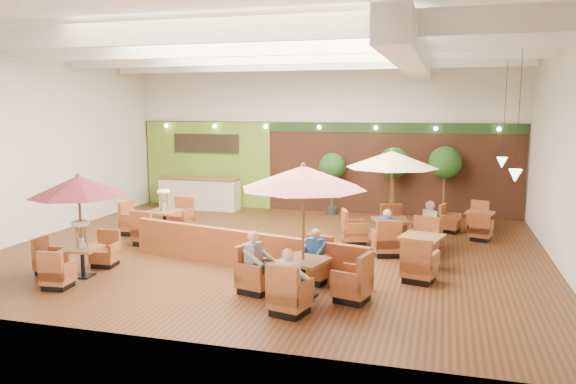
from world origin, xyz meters
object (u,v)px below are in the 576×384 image
(booth_divider, at_px, (242,250))
(topiary_1, at_px, (394,165))
(table_3, at_px, (157,221))
(diner_1, at_px, (314,250))
(table_0, at_px, (77,203))
(diner_2, at_px, (256,256))
(table_5, at_px, (470,223))
(diner_4, at_px, (428,221))
(topiary_2, at_px, (445,165))
(table_4, at_px, (421,253))
(diner_3, at_px, (387,227))
(topiary_0, at_px, (332,169))
(table_1, at_px, (303,207))
(service_counter, at_px, (200,193))
(diner_0, at_px, (290,274))
(table_2, at_px, (391,181))

(booth_divider, xyz_separation_m, topiary_1, (2.86, 7.09, 1.36))
(table_3, height_order, diner_1, table_3)
(table_0, height_order, diner_2, table_0)
(table_5, relative_size, diner_4, 2.79)
(topiary_2, bearing_deg, table_4, -94.40)
(diner_3, bearing_deg, topiary_0, 98.53)
(table_0, xyz_separation_m, table_1, (5.12, 0.01, 0.16))
(service_counter, xyz_separation_m, booth_divider, (4.22, -6.89, -0.14))
(diner_1, height_order, diner_3, diner_3)
(booth_divider, height_order, topiary_0, topiary_0)
(booth_divider, height_order, table_4, table_4)
(table_4, distance_m, topiary_0, 7.01)
(topiary_0, relative_size, diner_0, 2.73)
(diner_0, xyz_separation_m, diner_4, (2.26, 5.56, 0.02))
(table_1, distance_m, diner_4, 5.21)
(service_counter, relative_size, table_0, 1.28)
(service_counter, xyz_separation_m, diner_0, (6.10, -9.48, 0.17))
(table_4, bearing_deg, topiary_2, 99.76)
(booth_divider, relative_size, diner_0, 8.03)
(table_1, height_order, topiary_2, table_1)
(table_4, bearing_deg, topiary_1, 115.43)
(service_counter, distance_m, table_5, 9.69)
(diner_2, bearing_deg, topiary_2, 165.43)
(table_0, bearing_deg, table_3, 88.80)
(diner_1, bearing_deg, table_5, -98.96)
(table_3, xyz_separation_m, table_4, (7.62, -1.37, -0.07))
(diner_0, xyz_separation_m, diner_1, (0.00, 1.98, -0.03))
(table_0, distance_m, table_5, 11.07)
(topiary_2, xyz_separation_m, diner_1, (-2.66, -7.70, -1.13))
(table_4, distance_m, diner_2, 4.15)
(table_4, distance_m, topiary_1, 6.33)
(diner_2, xyz_separation_m, diner_4, (3.25, 4.57, 0.01))
(service_counter, bearing_deg, booth_divider, -58.49)
(diner_2, bearing_deg, table_1, 98.17)
(diner_0, relative_size, diner_4, 0.93)
(diner_1, bearing_deg, diner_4, -100.70)
(table_1, bearing_deg, diner_0, -75.49)
(booth_divider, relative_size, diner_4, 7.50)
(diner_0, relative_size, diner_2, 0.97)
(table_2, xyz_separation_m, topiary_2, (1.37, 4.12, 0.04))
(topiary_2, xyz_separation_m, diner_2, (-3.64, -8.69, -1.09))
(topiary_1, bearing_deg, table_1, -96.46)
(service_counter, distance_m, booth_divider, 8.08)
(table_4, bearing_deg, diner_0, -106.97)
(table_4, height_order, diner_0, diner_0)
(table_0, bearing_deg, topiary_2, 42.58)
(service_counter, bearing_deg, topiary_0, 2.30)
(booth_divider, xyz_separation_m, diner_3, (3.16, 1.99, 0.30))
(booth_divider, distance_m, diner_4, 5.10)
(table_3, xyz_separation_m, diner_2, (4.44, -4.01, 0.31))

